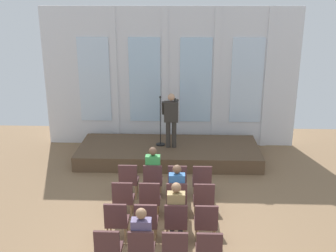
{
  "coord_description": "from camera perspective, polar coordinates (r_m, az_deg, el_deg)",
  "views": [
    {
      "loc": [
        0.4,
        -7.19,
        4.92
      ],
      "look_at": [
        0.02,
        3.23,
        1.49
      ],
      "focal_mm": 43.35,
      "sensor_mm": 36.0,
      "label": 1
    }
  ],
  "objects": [
    {
      "name": "stage_platform",
      "position": [
        12.57,
        0.1,
        -3.76
      ],
      "size": [
        5.51,
        2.16,
        0.44
      ],
      "primitive_type": "cube",
      "color": "brown",
      "rests_on": "ground"
    },
    {
      "name": "audience_r2_c2",
      "position": [
        8.4,
        1.15,
        -11.6
      ],
      "size": [
        0.36,
        0.39,
        1.35
      ],
      "color": "#2D2D33",
      "rests_on": "ground"
    },
    {
      "name": "chair_r0_c1",
      "position": [
        10.14,
        -2.13,
        -7.43
      ],
      "size": [
        0.46,
        0.44,
        0.94
      ],
      "color": "olive",
      "rests_on": "ground"
    },
    {
      "name": "audience_r1_c2",
      "position": [
        9.25,
        1.26,
        -8.75
      ],
      "size": [
        0.36,
        0.39,
        1.31
      ],
      "color": "#2D2D33",
      "rests_on": "ground"
    },
    {
      "name": "chair_r1_c0",
      "position": [
        9.36,
        -6.31,
        -9.87
      ],
      "size": [
        0.46,
        0.44,
        0.94
      ],
      "color": "olive",
      "rests_on": "ground"
    },
    {
      "name": "chair_r2_c0",
      "position": [
        8.54,
        -7.24,
        -12.88
      ],
      "size": [
        0.46,
        0.44,
        0.94
      ],
      "color": "olive",
      "rests_on": "ground"
    },
    {
      "name": "chair_r3_c0",
      "position": [
        7.75,
        -8.39,
        -16.52
      ],
      "size": [
        0.46,
        0.44,
        0.94
      ],
      "color": "olive",
      "rests_on": "ground"
    },
    {
      "name": "speaker",
      "position": [
        12.1,
        0.44,
        1.35
      ],
      "size": [
        0.51,
        0.69,
        1.68
      ],
      "color": "#332D28",
      "rests_on": "stage_platform"
    },
    {
      "name": "chair_r2_c2",
      "position": [
        8.44,
        1.13,
        -13.14
      ],
      "size": [
        0.46,
        0.44,
        0.94
      ],
      "color": "olive",
      "rests_on": "ground"
    },
    {
      "name": "chair_r2_c1",
      "position": [
        8.46,
        -3.08,
        -13.04
      ],
      "size": [
        0.46,
        0.44,
        0.94
      ],
      "color": "olive",
      "rests_on": "ground"
    },
    {
      "name": "chair_r0_c0",
      "position": [
        10.2,
        -5.55,
        -7.35
      ],
      "size": [
        0.46,
        0.44,
        0.94
      ],
      "color": "olive",
      "rests_on": "ground"
    },
    {
      "name": "rear_partition",
      "position": [
        13.3,
        0.5,
        6.69
      ],
      "size": [
        8.27,
        0.14,
        4.55
      ],
      "color": "silver",
      "rests_on": "ground"
    },
    {
      "name": "audience_r0_c1",
      "position": [
        10.12,
        -2.11,
        -6.14
      ],
      "size": [
        0.36,
        0.39,
        1.35
      ],
      "color": "#2D2D33",
      "rests_on": "ground"
    },
    {
      "name": "chair_r0_c2",
      "position": [
        10.12,
        1.33,
        -7.49
      ],
      "size": [
        0.46,
        0.44,
        0.94
      ],
      "color": "olive",
      "rests_on": "ground"
    },
    {
      "name": "chair_r3_c3",
      "position": [
        7.65,
        5.74,
        -16.89
      ],
      "size": [
        0.46,
        0.44,
        0.94
      ],
      "color": "olive",
      "rests_on": "ground"
    },
    {
      "name": "chair_r2_c3",
      "position": [
        8.45,
        5.35,
        -13.16
      ],
      "size": [
        0.46,
        0.44,
        0.94
      ],
      "color": "olive",
      "rests_on": "ground"
    },
    {
      "name": "mic_stand",
      "position": [
        12.48,
        -1.07,
        -1.21
      ],
      "size": [
        0.28,
        0.28,
        1.55
      ],
      "color": "black",
      "rests_on": "stage_platform"
    },
    {
      "name": "audience_r3_c1",
      "position": [
        7.62,
        -3.7,
        -15.19
      ],
      "size": [
        0.36,
        0.39,
        1.31
      ],
      "color": "#2D2D33",
      "rests_on": "ground"
    },
    {
      "name": "chair_r0_c3",
      "position": [
        10.13,
        4.78,
        -7.52
      ],
      "size": [
        0.46,
        0.44,
        0.94
      ],
      "color": "olive",
      "rests_on": "ground"
    },
    {
      "name": "chair_r1_c2",
      "position": [
        9.27,
        1.24,
        -10.06
      ],
      "size": [
        0.46,
        0.44,
        0.94
      ],
      "color": "olive",
      "rests_on": "ground"
    },
    {
      "name": "chair_r3_c2",
      "position": [
        7.64,
        1.0,
        -16.87
      ],
      "size": [
        0.46,
        0.44,
        0.94
      ],
      "color": "olive",
      "rests_on": "ground"
    },
    {
      "name": "ground_plane",
      "position": [
        8.72,
        -0.96,
        -16.15
      ],
      "size": [
        15.19,
        15.19,
        0.0
      ],
      "primitive_type": "plane",
      "color": "#846647"
    },
    {
      "name": "chair_r3_c1",
      "position": [
        7.67,
        -3.73,
        -16.75
      ],
      "size": [
        0.46,
        0.44,
        0.94
      ],
      "color": "olive",
      "rests_on": "ground"
    },
    {
      "name": "chair_r1_c3",
      "position": [
        9.28,
        5.04,
        -10.09
      ],
      "size": [
        0.46,
        0.44,
        0.94
      ],
      "color": "olive",
      "rests_on": "ground"
    },
    {
      "name": "chair_r1_c1",
      "position": [
        9.29,
        -2.56,
        -9.99
      ],
      "size": [
        0.46,
        0.44,
        0.94
      ],
      "color": "olive",
      "rests_on": "ground"
    }
  ]
}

